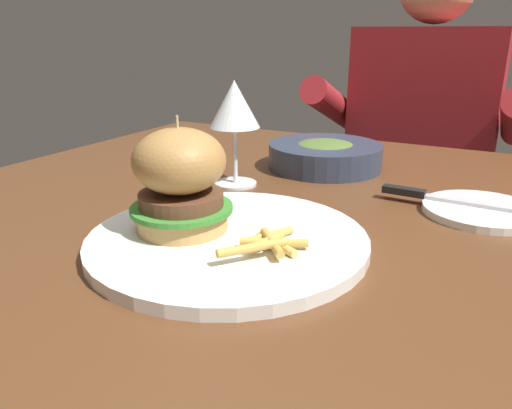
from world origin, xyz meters
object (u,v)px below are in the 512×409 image
Objects in this scene: main_plate at (228,240)px; bread_plate at (482,211)px; table_knife at (444,198)px; diner_person at (416,187)px; burger_sandwich at (180,180)px; soup_bowl at (325,155)px; wine_glass at (234,108)px.

bread_plate is at bearing 45.46° from main_plate.
main_plate is 2.05× the size of bread_plate.
diner_person is at bearing 102.65° from table_knife.
burger_sandwich is 0.11× the size of diner_person.
diner_person is at bearing 82.95° from soup_bowl.
bread_plate is 0.73× the size of table_knife.
soup_bowl is (-0.02, 0.37, 0.02)m from main_plate.
diner_person is (0.16, 0.71, -0.30)m from wine_glass.
burger_sandwich is 0.39m from soup_bowl.
burger_sandwich reaches higher than soup_bowl.
wine_glass is 1.05× the size of bread_plate.
main_plate is 0.37m from soup_bowl.
soup_bowl is 0.17× the size of diner_person.
wine_glass is 0.77× the size of table_knife.
table_knife is 0.25m from soup_bowl.
main_plate is 0.35m from bread_plate.
burger_sandwich is at bearing -94.62° from soup_bowl.
diner_person is at bearing 77.67° from wine_glass.
main_plate is at bearing -92.67° from diner_person.
bread_plate is 0.13× the size of diner_person.
burger_sandwich is at bearing -133.97° from table_knife.
table_knife is at bearing -29.25° from soup_bowl.
wine_glass is 0.33m from table_knife.
diner_person is at bearing 87.33° from main_plate.
main_plate is at bearing -61.82° from wine_glass.
bread_plate is (0.24, 0.25, -0.00)m from main_plate.
table_knife is at bearing 177.21° from bread_plate.
soup_bowl is (-0.22, 0.12, 0.01)m from table_knife.
bread_plate is (0.36, 0.04, -0.12)m from wine_glass.
burger_sandwich is at bearing -75.41° from wine_glass.
table_knife is at bearing 52.23° from main_plate.
diner_person reaches higher than burger_sandwich.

